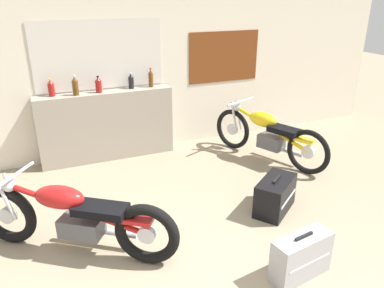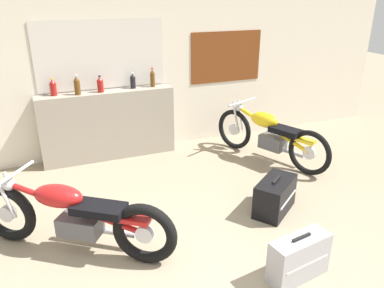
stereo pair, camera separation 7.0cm
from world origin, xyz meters
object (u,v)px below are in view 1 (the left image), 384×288
bottle_leftmost (51,88)px  bottle_left_center (75,86)px  bottle_center (99,85)px  motorcycle_red (74,218)px  hard_case_silver (301,257)px  motorcycle_yellow (268,134)px  bottle_rightmost (151,78)px  bottle_right_center (131,81)px  hard_case_black (275,195)px

bottle_leftmost → bottle_left_center: (0.31, -0.08, 0.02)m
bottle_center → motorcycle_red: bottle_center is taller
motorcycle_red → hard_case_silver: size_ratio=2.92×
bottle_leftmost → motorcycle_yellow: (2.89, -1.05, -0.74)m
bottle_rightmost → hard_case_silver: size_ratio=0.48×
motorcycle_yellow → bottle_right_center: bearing=149.2°
bottle_leftmost → hard_case_silver: size_ratio=0.41×
bottle_leftmost → bottle_left_center: 0.32m
motorcycle_yellow → hard_case_silver: size_ratio=3.07×
bottle_right_center → bottle_rightmost: size_ratio=0.83×
hard_case_black → hard_case_silver: 1.09m
hard_case_black → hard_case_silver: (-0.42, -1.00, 0.01)m
bottle_center → hard_case_black: bearing=-55.6°
motorcycle_red → hard_case_black: (2.22, -0.13, -0.19)m
bottle_leftmost → bottle_center: size_ratio=1.02×
bottle_leftmost → bottle_rightmost: 1.42m
bottle_center → hard_case_black: size_ratio=0.36×
bottle_rightmost → hard_case_silver: 3.44m
bottle_right_center → hard_case_black: bottle_right_center is taller
hard_case_black → bottle_right_center: bearing=114.5°
bottle_right_center → hard_case_silver: 3.49m
bottle_rightmost → motorcycle_red: (-1.47, -2.16, -0.78)m
hard_case_black → motorcycle_red: bearing=176.6°
bottle_center → motorcycle_yellow: size_ratio=0.13×
hard_case_black → bottle_leftmost: bearing=133.3°
bottle_leftmost → bottle_right_center: (1.12, -0.00, -0.00)m
bottle_center → hard_case_silver: bearing=-71.0°
bottle_right_center → bottle_center: bearing=-173.9°
motorcycle_red → motorcycle_yellow: bearing=20.9°
bottle_leftmost → hard_case_silver: bearing=-62.0°
hard_case_silver → bottle_right_center: bearing=100.8°
bottle_left_center → motorcycle_red: bottle_left_center is taller
bottle_right_center → hard_case_silver: bearing=-79.2°
hard_case_silver → bottle_center: bearing=109.0°
bottle_right_center → hard_case_black: (1.05, -2.30, -0.94)m
bottle_rightmost → hard_case_silver: bearing=-84.2°
bottle_left_center → motorcycle_yellow: (2.58, -0.98, -0.76)m
bottle_right_center → hard_case_silver: size_ratio=0.39×
bottle_right_center → motorcycle_yellow: (1.77, -1.05, -0.74)m
motorcycle_yellow → bottle_center: bearing=156.0°
hard_case_black → bottle_left_center: bearing=129.9°
bottle_right_center → hard_case_silver: bottle_right_center is taller
bottle_center → motorcycle_yellow: bearing=-24.0°
bottle_rightmost → hard_case_black: size_ratio=0.43×
bottle_center → bottle_rightmost: bearing=2.5°
motorcycle_yellow → hard_case_black: (-0.72, -1.25, -0.21)m
hard_case_black → bottle_center: bearing=124.4°
bottle_leftmost → bottle_rightmost: bearing=-0.7°
bottle_right_center → motorcycle_yellow: bearing=-30.8°
bottle_leftmost → hard_case_silver: bottle_leftmost is taller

